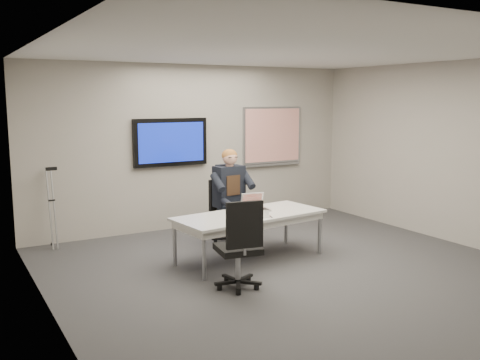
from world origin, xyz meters
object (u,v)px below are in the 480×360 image
office_chair_near (239,261)px  laptop (255,206)px  seated_person (235,208)px  conference_table (250,219)px  office_chair_far (226,223)px

office_chair_near → laptop: 1.51m
seated_person → laptop: (0.04, -0.51, 0.12)m
office_chair_near → laptop: office_chair_near is taller
office_chair_near → seated_person: size_ratio=0.74×
conference_table → seated_person: bearing=71.2°
conference_table → office_chair_near: (-0.71, -0.95, -0.24)m
office_chair_near → seated_person: seated_person is taller
office_chair_near → conference_table: bearing=-117.0°
office_chair_far → laptop: (0.06, -0.77, 0.40)m
office_chair_far → laptop: office_chair_far is taller
office_chair_far → office_chair_near: office_chair_near is taller
office_chair_near → seated_person: 1.88m
office_chair_far → office_chair_near: (-0.85, -1.91, 0.03)m
conference_table → office_chair_far: size_ratio=2.22×
conference_table → laptop: size_ratio=5.92×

